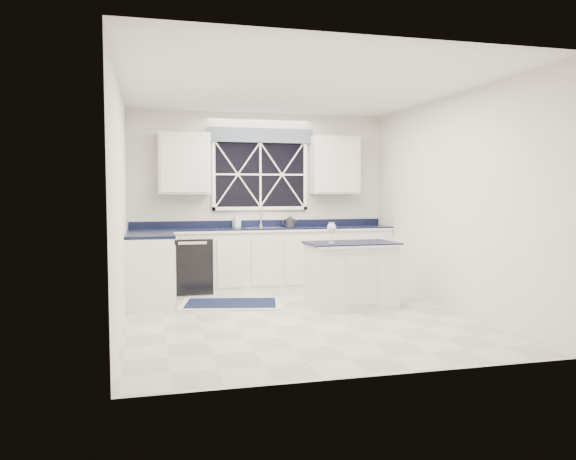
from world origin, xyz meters
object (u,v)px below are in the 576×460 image
object	(u,v)px
dishwasher	(191,264)
kettle	(290,222)
soap_bottle	(237,220)
faucet	(261,217)
wine_glass	(332,229)
island	(351,274)

from	to	relation	value
dishwasher	kettle	xyz separation A→B (m)	(1.54, 0.11, 0.61)
dishwasher	soap_bottle	size ratio (longest dim) A/B	3.88
faucet	soap_bottle	size ratio (longest dim) A/B	1.43
kettle	wine_glass	distance (m)	1.76
dishwasher	island	size ratio (longest dim) A/B	0.71
faucet	soap_bottle	xyz separation A→B (m)	(-0.38, 0.01, -0.05)
kettle	soap_bottle	size ratio (longest dim) A/B	1.16
kettle	soap_bottle	xyz separation A→B (m)	(-0.82, 0.09, 0.03)
island	wine_glass	xyz separation A→B (m)	(-0.28, -0.04, 0.60)
kettle	wine_glass	xyz separation A→B (m)	(0.09, -1.76, 0.00)
wine_glass	dishwasher	bearing A→B (deg)	134.80
island	soap_bottle	distance (m)	2.25
dishwasher	kettle	world-z (taller)	kettle
faucet	kettle	xyz separation A→B (m)	(0.44, -0.08, -0.08)
dishwasher	island	distance (m)	2.49
kettle	faucet	bearing A→B (deg)	167.65
soap_bottle	wine_glass	bearing A→B (deg)	-63.71
kettle	wine_glass	size ratio (longest dim) A/B	0.95
faucet	island	bearing A→B (deg)	-65.64
island	wine_glass	size ratio (longest dim) A/B	4.43
dishwasher	kettle	bearing A→B (deg)	4.25
wine_glass	kettle	bearing A→B (deg)	92.86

